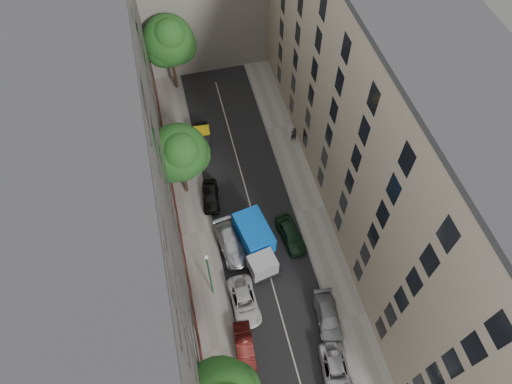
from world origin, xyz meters
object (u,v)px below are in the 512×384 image
object	(u,v)px
tarp_truck	(256,243)
car_left_3	(230,244)
car_right_1	(328,318)
car_left_1	(245,346)
pedestrian	(294,134)
car_left_2	(244,302)
tree_far	(169,43)
tree_mid	(180,154)
lamp_post	(209,271)
car_right_2	(291,235)
car_right_0	(336,373)
car_left_4	(211,196)
car_left_5	(203,137)

from	to	relation	value
tarp_truck	car_left_3	world-z (taller)	tarp_truck
tarp_truck	car_right_1	world-z (taller)	tarp_truck
tarp_truck	car_right_1	distance (m)	8.83
car_left_1	pedestrian	bearing A→B (deg)	67.21
car_left_2	car_left_1	bearing A→B (deg)	-103.76
tarp_truck	tree_far	size ratio (longest dim) A/B	0.69
tarp_truck	tree_mid	size ratio (longest dim) A/B	0.74
car_right_1	lamp_post	size ratio (longest dim) A/B	0.67
car_right_2	tree_mid	size ratio (longest dim) A/B	0.50
car_right_2	tree_far	distance (m)	24.33
tree_far	lamp_post	world-z (taller)	tree_far
car_right_0	car_left_2	bearing A→B (deg)	135.37
car_left_4	lamp_post	size ratio (longest dim) A/B	0.55
tree_far	lamp_post	size ratio (longest dim) A/B	1.35
car_left_4	tree_mid	xyz separation A→B (m)	(-2.05, 1.49, 5.26)
car_left_4	car_right_2	size ratio (longest dim) A/B	0.89
car_right_2	tree_far	xyz separation A→B (m)	(-7.30, 22.49, 5.71)
car_right_0	lamp_post	bearing A→B (deg)	139.57
car_left_4	tree_mid	size ratio (longest dim) A/B	0.44
car_left_5	lamp_post	xyz separation A→B (m)	(-2.15, -17.14, 3.72)
lamp_post	pedestrian	xyz separation A→B (m)	(11.59, 14.94, -3.32)
car_left_4	car_left_5	distance (m)	7.62
car_left_3	car_right_1	world-z (taller)	car_left_3
tree_far	car_left_3	bearing A→B (deg)	-85.59
car_left_2	tree_mid	xyz separation A→B (m)	(-2.85, 12.69, 5.27)
car_left_5	car_right_0	distance (m)	26.69
car_left_2	car_left_3	xyz separation A→B (m)	(0.00, 5.60, 0.08)
car_right_0	car_left_1	bearing A→B (deg)	158.02
car_right_1	car_right_2	xyz separation A→B (m)	(-0.80, 8.20, 0.06)
tarp_truck	tree_mid	world-z (taller)	tree_mid
car_left_1	car_right_1	distance (m)	7.23
car_left_2	car_left_4	world-z (taller)	car_left_4
car_left_1	tree_mid	world-z (taller)	tree_mid
car_left_3	car_right_2	size ratio (longest dim) A/B	1.17
tree_mid	lamp_post	xyz separation A→B (m)	(0.46, -11.03, -1.52)
car_left_2	car_right_0	distance (m)	9.15
tree_far	car_right_2	bearing A→B (deg)	-72.01
lamp_post	car_left_1	bearing A→B (deg)	-73.19
tarp_truck	car_left_1	bearing A→B (deg)	-120.49
car_right_2	tree_mid	distance (m)	12.43
tarp_truck	car_right_0	bearing A→B (deg)	-84.79
car_left_4	car_left_5	xyz separation A→B (m)	(0.56, 7.60, 0.02)
car_right_1	car_right_2	world-z (taller)	car_right_2
car_right_0	tree_far	size ratio (longest dim) A/B	0.49
lamp_post	pedestrian	world-z (taller)	lamp_post
car_left_1	car_left_5	world-z (taller)	car_left_5
pedestrian	car_left_1	bearing A→B (deg)	60.12
tarp_truck	car_left_4	xyz separation A→B (m)	(-3.00, 6.48, -0.90)
car_left_3	car_left_4	bearing A→B (deg)	90.97
tree_far	car_left_4	bearing A→B (deg)	-86.86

